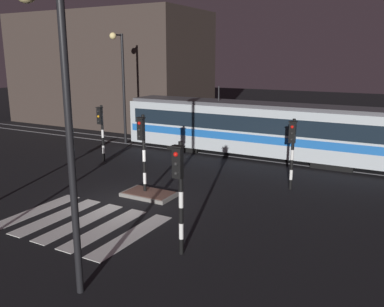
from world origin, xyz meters
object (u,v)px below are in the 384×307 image
object	(u,v)px
traffic_light_corner_far_left	(101,125)
street_lamp_trackside_left	(121,75)
traffic_light_median_centre	(143,143)
tram	(256,128)
street_lamp_near_kerb	(60,113)
traffic_light_corner_near_right	(179,182)
traffic_light_corner_far_right	(292,144)

from	to	relation	value
traffic_light_corner_far_left	street_lamp_trackside_left	xyz separation A→B (m)	(-1.97, 4.44, 2.53)
traffic_light_median_centre	tram	xyz separation A→B (m)	(1.79, 9.08, -0.58)
street_lamp_near_kerb	traffic_light_corner_near_right	bearing A→B (deg)	68.99
traffic_light_median_centre	traffic_light_corner_far_left	size ratio (longest dim) A/B	1.09
tram	traffic_light_corner_far_right	bearing A→B (deg)	-55.77
traffic_light_median_centre	traffic_light_corner_far_left	world-z (taller)	traffic_light_median_centre
traffic_light_corner_near_right	traffic_light_corner_far_right	bearing A→B (deg)	81.36
street_lamp_trackside_left	traffic_light_median_centre	bearing A→B (deg)	-47.45
traffic_light_median_centre	street_lamp_trackside_left	distance (m)	11.30
traffic_light_corner_far_left	street_lamp_near_kerb	size ratio (longest dim) A/B	0.44
street_lamp_near_kerb	tram	bearing A→B (deg)	94.09
traffic_light_median_centre	traffic_light_corner_far_right	size ratio (longest dim) A/B	1.09
street_lamp_trackside_left	traffic_light_corner_near_right	bearing A→B (deg)	-46.23
traffic_light_median_centre	tram	world-z (taller)	tram
traffic_light_corner_far_left	traffic_light_corner_far_right	distance (m)	10.88
traffic_light_median_centre	traffic_light_corner_far_left	distance (m)	6.64
street_lamp_near_kerb	street_lamp_trackside_left	distance (m)	18.59
traffic_light_corner_far_left	tram	world-z (taller)	tram
traffic_light_corner_near_right	traffic_light_corner_far_left	distance (m)	12.41
traffic_light_median_centre	street_lamp_trackside_left	bearing A→B (deg)	132.55
traffic_light_corner_far_right	street_lamp_near_kerb	xyz separation A→B (m)	(-2.42, -11.05, 2.52)
traffic_light_corner_far_right	tram	world-z (taller)	tram
street_lamp_trackside_left	traffic_light_corner_far_right	bearing A→B (deg)	-18.67
traffic_light_median_centre	street_lamp_trackside_left	xyz separation A→B (m)	(-7.48, 8.15, 2.34)
traffic_light_median_centre	traffic_light_corner_far_right	distance (m)	6.59
traffic_light_corner_far_right	street_lamp_trackside_left	distance (m)	13.81
tram	street_lamp_near_kerb	bearing A→B (deg)	-85.91
street_lamp_near_kerb	traffic_light_corner_far_right	bearing A→B (deg)	77.62
traffic_light_median_centre	street_lamp_trackside_left	size ratio (longest dim) A/B	0.48
traffic_light_corner_far_right	tram	bearing A→B (deg)	124.23
traffic_light_corner_far_left	street_lamp_trackside_left	world-z (taller)	street_lamp_trackside_left
traffic_light_corner_near_right	traffic_light_corner_far_right	distance (m)	7.92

